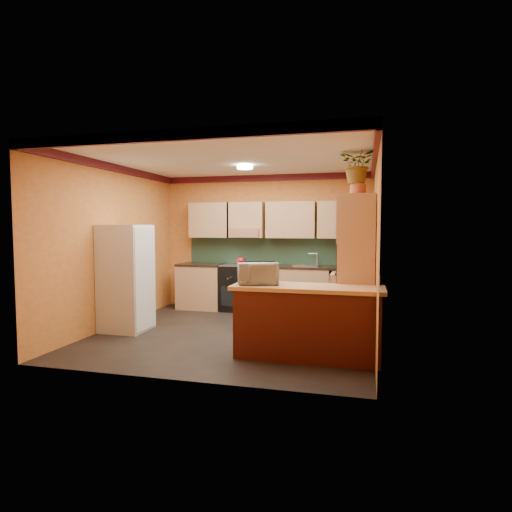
{
  "coord_description": "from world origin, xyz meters",
  "views": [
    {
      "loc": [
        1.97,
        -6.3,
        1.68
      ],
      "look_at": [
        0.23,
        0.45,
        1.19
      ],
      "focal_mm": 30.0,
      "sensor_mm": 36.0,
      "label": 1
    }
  ],
  "objects_px": {
    "fridge": "(126,278)",
    "pantry": "(357,272)",
    "stove": "(237,288)",
    "base_cabinets_back": "(267,289)",
    "breakfast_bar": "(307,324)",
    "microwave": "(258,273)"
  },
  "relations": [
    {
      "from": "pantry",
      "to": "base_cabinets_back",
      "type": "bearing_deg",
      "value": 130.55
    },
    {
      "from": "fridge",
      "to": "pantry",
      "type": "bearing_deg",
      "value": -0.08
    },
    {
      "from": "stove",
      "to": "breakfast_bar",
      "type": "distance_m",
      "value": 3.29
    },
    {
      "from": "pantry",
      "to": "breakfast_bar",
      "type": "bearing_deg",
      "value": -128.84
    },
    {
      "from": "breakfast_bar",
      "to": "microwave",
      "type": "distance_m",
      "value": 0.9
    },
    {
      "from": "base_cabinets_back",
      "to": "stove",
      "type": "xyz_separation_m",
      "value": [
        -0.63,
        -0.0,
        0.02
      ]
    },
    {
      "from": "stove",
      "to": "microwave",
      "type": "height_order",
      "value": "microwave"
    },
    {
      "from": "pantry",
      "to": "microwave",
      "type": "height_order",
      "value": "pantry"
    },
    {
      "from": "fridge",
      "to": "breakfast_bar",
      "type": "height_order",
      "value": "fridge"
    },
    {
      "from": "stove",
      "to": "pantry",
      "type": "distance_m",
      "value": 3.19
    },
    {
      "from": "stove",
      "to": "microwave",
      "type": "xyz_separation_m",
      "value": [
        1.14,
        -2.77,
        0.62
      ]
    },
    {
      "from": "base_cabinets_back",
      "to": "microwave",
      "type": "bearing_deg",
      "value": -79.48
    },
    {
      "from": "pantry",
      "to": "breakfast_bar",
      "type": "height_order",
      "value": "pantry"
    },
    {
      "from": "stove",
      "to": "base_cabinets_back",
      "type": "bearing_deg",
      "value": 0.0
    },
    {
      "from": "microwave",
      "to": "base_cabinets_back",
      "type": "bearing_deg",
      "value": 80.28
    },
    {
      "from": "pantry",
      "to": "breakfast_bar",
      "type": "distance_m",
      "value": 1.11
    },
    {
      "from": "base_cabinets_back",
      "to": "microwave",
      "type": "height_order",
      "value": "microwave"
    },
    {
      "from": "base_cabinets_back",
      "to": "stove",
      "type": "bearing_deg",
      "value": -180.0
    },
    {
      "from": "stove",
      "to": "microwave",
      "type": "relative_size",
      "value": 1.78
    },
    {
      "from": "stove",
      "to": "pantry",
      "type": "bearing_deg",
      "value": -40.72
    },
    {
      "from": "pantry",
      "to": "stove",
      "type": "bearing_deg",
      "value": 139.28
    },
    {
      "from": "breakfast_bar",
      "to": "fridge",
      "type": "bearing_deg",
      "value": 166.36
    }
  ]
}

